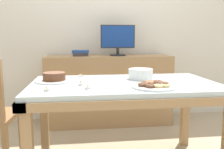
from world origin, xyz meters
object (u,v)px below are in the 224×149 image
Objects in this scene: book_stack at (81,53)px; tealight_near_cakes at (87,88)px; plate_stack at (141,74)px; tealight_right_edge at (81,84)px; cake_chocolate_round at (54,78)px; tealight_near_front at (47,89)px; pastry_platter at (154,85)px; tealight_centre at (81,76)px; computer_monitor at (118,40)px; tealight_left_edge at (150,75)px.

book_stack is 5.21× the size of tealight_near_cakes.
plate_stack reaches higher than tealight_right_edge.
book_stack is 0.66× the size of cake_chocolate_round.
book_stack is 5.21× the size of tealight_near_front.
book_stack is 1.46m from pastry_platter.
tealight_centre is 0.63m from tealight_near_front.
computer_monitor is 10.60× the size of tealight_near_cakes.
tealight_right_edge is at bearing 108.08° from tealight_near_cakes.
tealight_right_edge is at bearing -90.19° from book_stack.
pastry_platter is at bearing -87.90° from plate_stack.
tealight_centre and tealight_left_edge have the same top height.
plate_stack is at bearing 27.74° from tealight_near_front.
tealight_left_edge is at bearing 30.87° from tealight_near_front.
tealight_left_edge is (0.63, -0.86, -0.16)m from book_stack.
tealight_right_edge is (-0.00, -1.21, -0.16)m from book_stack.
pastry_platter is 0.37m from plate_stack.
pastry_platter is 0.48m from tealight_near_cakes.
tealight_near_front is (-0.69, -1.38, -0.31)m from computer_monitor.
computer_monitor is 0.48m from book_stack.
tealight_centre is at bearing 68.51° from tealight_near_front.
plate_stack reaches higher than pastry_platter.
computer_monitor is 0.93m from tealight_left_edge.
tealight_centre is (-0.51, 0.19, -0.03)m from plate_stack.
plate_stack is (0.51, -0.99, -0.12)m from book_stack.
plate_stack is at bearing 92.10° from pastry_platter.
plate_stack is (0.05, -0.99, -0.27)m from computer_monitor.
tealight_near_cakes is (0.04, -1.35, -0.16)m from book_stack.
cake_chocolate_round reaches higher than pastry_platter.
plate_stack is at bearing -20.61° from tealight_centre.
computer_monitor is 1.57m from tealight_near_front.
tealight_near_cakes is at bearing -85.43° from tealight_centre.
tealight_near_cakes is (-0.47, -0.36, -0.03)m from plate_stack.
computer_monitor is at bearing 63.36° from tealight_near_front.
book_stack reaches higher than cake_chocolate_round.
tealight_centre is (-0.00, -0.80, -0.16)m from book_stack.
tealight_near_cakes is (0.04, -0.55, 0.00)m from tealight_centre.
computer_monitor is at bearing 101.35° from tealight_left_edge.
book_stack is at bearing 179.83° from computer_monitor.
tealight_centre is at bearing 89.76° from tealight_right_edge.
book_stack is at bearing 77.94° from cake_chocolate_round.
tealight_left_edge is at bearing 10.53° from cake_chocolate_round.
plate_stack is (-0.01, 0.37, 0.03)m from pastry_platter.
tealight_near_front is at bearing -116.64° from computer_monitor.
computer_monitor is 10.60× the size of tealight_near_front.
tealight_right_edge is (-0.64, -0.35, 0.00)m from tealight_left_edge.
cake_chocolate_round is at bearing 87.75° from tealight_near_front.
tealight_centre is 0.41m from tealight_right_edge.
cake_chocolate_round is (-0.22, -1.02, -0.14)m from book_stack.
pastry_platter is at bearing -87.25° from computer_monitor.
pastry_platter reaches higher than tealight_near_front.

